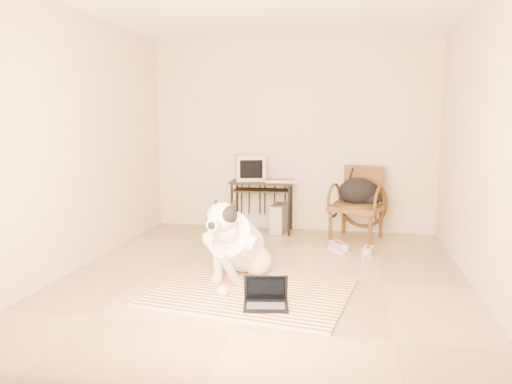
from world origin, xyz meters
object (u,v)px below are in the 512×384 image
(crt_monitor, at_px, (250,168))
(backpack, at_px, (360,193))
(dog, at_px, (236,244))
(computer_desk, at_px, (262,188))
(pc_tower, at_px, (279,219))
(rattan_chair, at_px, (358,203))
(laptop, at_px, (266,299))

(crt_monitor, bearing_deg, backpack, -6.92)
(dog, relative_size, backpack, 2.27)
(computer_desk, xyz_separation_m, pc_tower, (0.25, -0.02, -0.42))
(rattan_chair, bearing_deg, crt_monitor, 172.70)
(computer_desk, distance_m, crt_monitor, 0.33)
(computer_desk, height_order, crt_monitor, crt_monitor)
(dog, distance_m, crt_monitor, 2.23)
(laptop, relative_size, rattan_chair, 0.43)
(computer_desk, bearing_deg, laptop, -79.18)
(laptop, distance_m, pc_tower, 2.82)
(laptop, relative_size, pc_tower, 0.91)
(computer_desk, xyz_separation_m, rattan_chair, (1.32, -0.15, -0.14))
(dog, height_order, laptop, dog)
(pc_tower, height_order, backpack, backpack)
(backpack, bearing_deg, rattan_chair, -158.25)
(computer_desk, height_order, pc_tower, computer_desk)
(laptop, bearing_deg, pc_tower, 95.87)
(computer_desk, relative_size, rattan_chair, 0.93)
(backpack, bearing_deg, crt_monitor, 173.08)
(laptop, xyz_separation_m, pc_tower, (-0.29, 2.81, 0.12))
(rattan_chair, xyz_separation_m, backpack, (0.02, 0.01, 0.13))
(computer_desk, height_order, rattan_chair, rattan_chair)
(dog, relative_size, laptop, 3.00)
(rattan_chair, height_order, backpack, rattan_chair)
(computer_desk, relative_size, pc_tower, 1.97)
(pc_tower, bearing_deg, crt_monitor, 172.03)
(laptop, relative_size, backpack, 0.76)
(dog, xyz_separation_m, crt_monitor, (-0.30, 2.14, 0.55))
(crt_monitor, distance_m, pc_tower, 0.82)
(computer_desk, bearing_deg, dog, -86.80)
(pc_tower, xyz_separation_m, backpack, (1.08, -0.12, 0.41))
(dog, height_order, computer_desk, dog)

